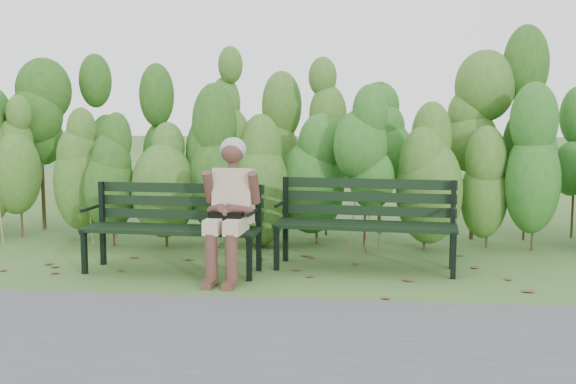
# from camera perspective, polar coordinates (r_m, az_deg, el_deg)

# --- Properties ---
(ground) EXTENTS (80.00, 80.00, 0.00)m
(ground) POSITION_cam_1_polar(r_m,az_deg,el_deg) (6.56, -0.31, -6.88)
(ground) COLOR #3A5B2A
(footpath) EXTENTS (60.00, 2.50, 0.01)m
(footpath) POSITION_cam_1_polar(r_m,az_deg,el_deg) (4.47, -3.42, -13.37)
(footpath) COLOR #474749
(footpath) RESTS_ON ground
(hedge_band) EXTENTS (11.04, 1.67, 2.42)m
(hedge_band) POSITION_cam_1_polar(r_m,az_deg,el_deg) (8.24, 1.07, 4.72)
(hedge_band) COLOR #47381E
(hedge_band) RESTS_ON ground
(leaf_litter) EXTENTS (4.91, 2.14, 0.01)m
(leaf_litter) POSITION_cam_1_polar(r_m,az_deg,el_deg) (6.17, 0.13, -7.72)
(leaf_litter) COLOR brown
(leaf_litter) RESTS_ON ground
(bench_left) EXTENTS (1.74, 0.68, 0.85)m
(bench_left) POSITION_cam_1_polar(r_m,az_deg,el_deg) (6.67, -9.55, -2.34)
(bench_left) COLOR black
(bench_left) RESTS_ON ground
(bench_right) EXTENTS (1.82, 0.76, 0.89)m
(bench_right) POSITION_cam_1_polar(r_m,az_deg,el_deg) (6.75, 6.62, -2.03)
(bench_right) COLOR black
(bench_right) RESTS_ON ground
(seated_woman) EXTENTS (0.54, 0.80, 1.31)m
(seated_woman) POSITION_cam_1_polar(r_m,az_deg,el_deg) (6.30, -4.93, -0.69)
(seated_woman) COLOR #BAA491
(seated_woman) RESTS_ON ground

